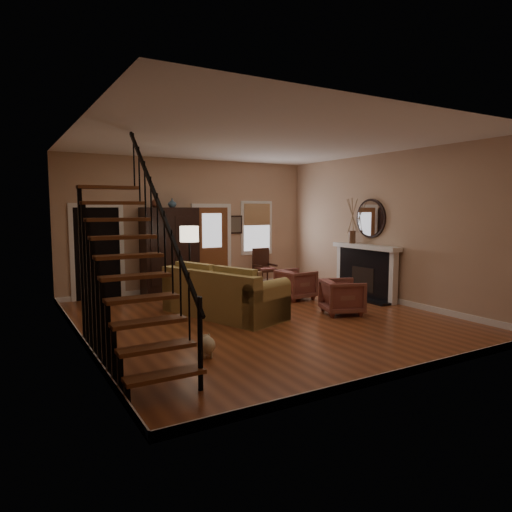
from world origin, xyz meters
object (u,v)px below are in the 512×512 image
armchair_left (342,297)px  side_chair (265,268)px  sofa (224,292)px  floor_lamp (190,267)px  armchair_right (296,284)px  armoire (170,252)px  coffee_table (244,300)px

armchair_left → side_chair: (0.29, 3.42, 0.17)m
sofa → floor_lamp: (-0.28, 1.05, 0.40)m
armchair_left → armchair_right: 1.67m
sofa → side_chair: 3.35m
floor_lamp → armoire: bearing=86.3°
armchair_right → coffee_table: bearing=105.9°
sofa → armchair_left: bearing=-46.2°
floor_lamp → armchair_left: bearing=-41.7°
armoire → sofa: bearing=-86.0°
armoire → side_chair: armoire is taller
coffee_table → armchair_left: (1.64, -1.05, 0.09)m
armoire → side_chair: size_ratio=2.06×
armoire → side_chair: (2.55, -0.20, -0.54)m
armchair_right → floor_lamp: 2.51m
coffee_table → armoire: bearing=103.7°
armchair_left → floor_lamp: size_ratio=0.44×
armoire → coffee_table: size_ratio=1.57×
armchair_right → side_chair: side_chair is taller
sofa → armchair_right: bearing=-3.3°
armoire → armchair_left: armoire is taller
armchair_left → side_chair: 3.44m
sofa → coffee_table: bearing=-19.3°
coffee_table → floor_lamp: 1.41m
sofa → coffee_table: (0.45, 0.00, -0.20)m
floor_lamp → side_chair: 2.98m
armchair_right → side_chair: size_ratio=0.74×
floor_lamp → side_chair: bearing=26.5°
floor_lamp → armchair_right: bearing=-10.1°
coffee_table → side_chair: 3.07m
coffee_table → armchair_left: 1.95m
coffee_table → floor_lamp: (-0.72, 1.05, 0.60)m
armchair_left → side_chair: side_chair is taller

